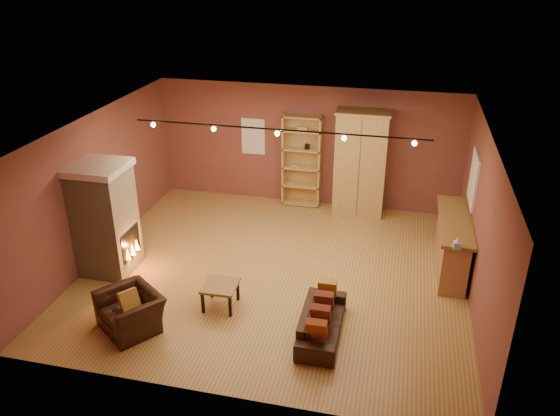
% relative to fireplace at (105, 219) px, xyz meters
% --- Properties ---
extents(floor, '(7.00, 7.00, 0.00)m').
position_rel_fireplace_xyz_m(floor, '(3.04, 0.60, -1.06)').
color(floor, olive).
rests_on(floor, ground).
extents(ceiling, '(7.00, 7.00, 0.00)m').
position_rel_fireplace_xyz_m(ceiling, '(3.04, 0.60, 1.74)').
color(ceiling, brown).
rests_on(ceiling, back_wall).
extents(back_wall, '(7.00, 0.02, 2.80)m').
position_rel_fireplace_xyz_m(back_wall, '(3.04, 3.85, 0.34)').
color(back_wall, brown).
rests_on(back_wall, floor).
extents(left_wall, '(0.02, 6.50, 2.80)m').
position_rel_fireplace_xyz_m(left_wall, '(-0.46, 0.60, 0.34)').
color(left_wall, brown).
rests_on(left_wall, floor).
extents(right_wall, '(0.02, 6.50, 2.80)m').
position_rel_fireplace_xyz_m(right_wall, '(6.54, 0.60, 0.34)').
color(right_wall, brown).
rests_on(right_wall, floor).
extents(fireplace, '(1.01, 0.98, 2.12)m').
position_rel_fireplace_xyz_m(fireplace, '(0.00, 0.00, 0.00)').
color(fireplace, tan).
rests_on(fireplace, floor).
extents(back_window, '(0.56, 0.04, 0.86)m').
position_rel_fireplace_xyz_m(back_window, '(1.74, 3.83, 0.49)').
color(back_window, white).
rests_on(back_window, back_wall).
extents(bookcase, '(0.89, 0.34, 2.17)m').
position_rel_fireplace_xyz_m(bookcase, '(2.94, 3.74, 0.04)').
color(bookcase, tan).
rests_on(bookcase, floor).
extents(armoire, '(1.18, 0.67, 2.40)m').
position_rel_fireplace_xyz_m(armoire, '(4.29, 3.54, 0.14)').
color(armoire, tan).
rests_on(armoire, floor).
extents(bar_counter, '(0.58, 2.16, 1.03)m').
position_rel_fireplace_xyz_m(bar_counter, '(6.24, 1.48, -0.53)').
color(bar_counter, '#AC774F').
rests_on(bar_counter, floor).
extents(tissue_box, '(0.14, 0.14, 0.23)m').
position_rel_fireplace_xyz_m(tissue_box, '(6.19, 0.37, 0.06)').
color(tissue_box, '#81ACCE').
rests_on(tissue_box, bar_counter).
extents(right_window, '(0.05, 0.90, 1.00)m').
position_rel_fireplace_xyz_m(right_window, '(6.51, 2.00, 0.59)').
color(right_window, white).
rests_on(right_window, right_wall).
extents(loveseat, '(0.47, 1.57, 0.69)m').
position_rel_fireplace_xyz_m(loveseat, '(4.19, -1.03, -0.73)').
color(loveseat, black).
rests_on(loveseat, floor).
extents(armchair, '(1.14, 1.07, 0.84)m').
position_rel_fireplace_xyz_m(armchair, '(1.20, -1.56, -0.64)').
color(armchair, black).
rests_on(armchair, floor).
extents(coffee_table, '(0.58, 0.58, 0.43)m').
position_rel_fireplace_xyz_m(coffee_table, '(2.41, -0.69, -0.69)').
color(coffee_table, olive).
rests_on(coffee_table, floor).
extents(track_rail, '(5.20, 0.09, 0.13)m').
position_rel_fireplace_xyz_m(track_rail, '(3.04, 0.80, 1.63)').
color(track_rail, black).
rests_on(track_rail, ceiling).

